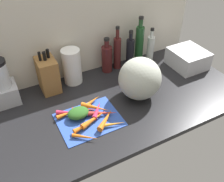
{
  "coord_description": "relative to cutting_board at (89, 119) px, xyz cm",
  "views": [
    {
      "loc": [
        -51.04,
        -101.28,
        97.91
      ],
      "look_at": [
        -0.96,
        -6.73,
        13.19
      ],
      "focal_mm": 39.57,
      "sensor_mm": 36.0,
      "label": 1
    }
  ],
  "objects": [
    {
      "name": "carrot_7",
      "position": [
        6.4,
        5.23,
        1.97
      ],
      "size": [
        14.22,
        14.53,
        3.14
      ],
      "primitive_type": "cone",
      "rotation": [
        0.0,
        1.57,
        -0.8
      ],
      "color": "orange",
      "rests_on": "cutting_board"
    },
    {
      "name": "cutting_board",
      "position": [
        0.0,
        0.0,
        0.0
      ],
      "size": [
        34.2,
        27.41,
        0.8
      ],
      "primitive_type": "cube",
      "color": "#2D51B7",
      "rests_on": "ground_plane"
    },
    {
      "name": "carrot_9",
      "position": [
        9.21,
        -10.65,
        1.49
      ],
      "size": [
        13.53,
        5.67,
        2.18
      ],
      "primitive_type": "cone",
      "rotation": [
        0.0,
        1.57,
        -0.27
      ],
      "color": "orange",
      "rests_on": "cutting_board"
    },
    {
      "name": "dish_rack",
      "position": [
        85.58,
        17.83,
        5.88
      ],
      "size": [
        22.81,
        24.34,
        12.57
      ],
      "primitive_type": "cube",
      "color": "silver",
      "rests_on": "ground_plane"
    },
    {
      "name": "carrot_11",
      "position": [
        -9.36,
        8.36,
        1.63
      ],
      "size": [
        13.08,
        3.16,
        2.47
      ],
      "primitive_type": "cone",
      "rotation": [
        0.0,
        1.57,
        0.05
      ],
      "color": "orange",
      "rests_on": "cutting_board"
    },
    {
      "name": "wall_back",
      "position": [
        16.59,
        47.51,
        29.6
      ],
      "size": [
        170.0,
        3.0,
        60.0
      ],
      "primitive_type": "cube",
      "color": "beige",
      "rests_on": "ground_plane"
    },
    {
      "name": "carrot_greens_pile",
      "position": [
        -4.43,
        4.61,
        2.98
      ],
      "size": [
        12.2,
        9.38,
        5.16
      ],
      "primitive_type": "ellipsoid",
      "color": "#2D6023",
      "rests_on": "cutting_board"
    },
    {
      "name": "paper_towel_roll",
      "position": [
        5.59,
        38.51,
        11.41
      ],
      "size": [
        11.94,
        11.94,
        23.63
      ],
      "primitive_type": "cylinder",
      "color": "white",
      "rests_on": "ground_plane"
    },
    {
      "name": "carrot_10",
      "position": [
        7.24,
        11.54,
        1.67
      ],
      "size": [
        12.3,
        7.32,
        2.54
      ],
      "primitive_type": "cone",
      "rotation": [
        0.0,
        1.57,
        0.42
      ],
      "color": "orange",
      "rests_on": "cutting_board"
    },
    {
      "name": "carrot_4",
      "position": [
        8.14,
        -0.6,
        1.75
      ],
      "size": [
        16.26,
        9.42,
        2.71
      ],
      "primitive_type": "cone",
      "rotation": [
        0.0,
        1.57,
        -0.43
      ],
      "color": "red",
      "rests_on": "cutting_board"
    },
    {
      "name": "carrot_1",
      "position": [
        -5.94,
        -5.13,
        1.75
      ],
      "size": [
        11.19,
        4.71,
        2.7
      ],
      "primitive_type": "cone",
      "rotation": [
        0.0,
        1.57,
        0.19
      ],
      "color": "orange",
      "rests_on": "cutting_board"
    },
    {
      "name": "knife_block",
      "position": [
        -10.6,
        37.4,
        10.73
      ],
      "size": [
        11.1,
        15.24,
        27.33
      ],
      "color": "olive",
      "rests_on": "ground_plane"
    },
    {
      "name": "bottle_2",
      "position": [
        47.96,
        36.31,
        11.22
      ],
      "size": [
        5.65,
        5.65,
        28.23
      ],
      "color": "black",
      "rests_on": "ground_plane"
    },
    {
      "name": "winter_squash",
      "position": [
        35.81,
        5.11,
        12.62
      ],
      "size": [
        25.85,
        24.84,
        26.05
      ],
      "primitive_type": "ellipsoid",
      "color": "#B2B7A8",
      "rests_on": "ground_plane"
    },
    {
      "name": "bottle_1",
      "position": [
        39.72,
        39.95,
        12.16
      ],
      "size": [
        5.26,
        5.26,
        31.35
      ],
      "color": "#471919",
      "rests_on": "ground_plane"
    },
    {
      "name": "bottle_0",
      "position": [
        31.41,
        39.61,
        9.78
      ],
      "size": [
        7.37,
        7.37,
        25.29
      ],
      "color": "#471919",
      "rests_on": "ground_plane"
    },
    {
      "name": "carrot_8",
      "position": [
        6.41,
        2.92,
        1.96
      ],
      "size": [
        10.93,
        12.58,
        3.11
      ],
      "primitive_type": "cone",
      "rotation": [
        0.0,
        1.57,
        0.9
      ],
      "color": "#B2264C",
      "rests_on": "cutting_board"
    },
    {
      "name": "carrot_3",
      "position": [
        -7.4,
        -11.91,
        1.43
      ],
      "size": [
        11.93,
        10.06,
        2.07
      ],
      "primitive_type": "cone",
      "rotation": [
        0.0,
        1.57,
        -0.67
      ],
      "color": "orange",
      "rests_on": "cutting_board"
    },
    {
      "name": "bottle_3",
      "position": [
        56.38,
        37.93,
        14.86
      ],
      "size": [
        5.88,
        5.88,
        35.63
      ],
      "color": "#19421E",
      "rests_on": "ground_plane"
    },
    {
      "name": "ground_plane",
      "position": [
        16.59,
        9.01,
        -1.9
      ],
      "size": [
        170.0,
        80.0,
        3.0
      ],
      "primitive_type": "cube",
      "color": "black"
    },
    {
      "name": "carrot_6",
      "position": [
        7.42,
        -6.08,
        2.09
      ],
      "size": [
        14.89,
        13.26,
        3.39
      ],
      "primitive_type": "cone",
      "rotation": [
        0.0,
        1.57,
        0.7
      ],
      "color": "orange",
      "rests_on": "cutting_board"
    },
    {
      "name": "carrot_0",
      "position": [
        1.79,
        -2.85,
        2.09
      ],
      "size": [
        17.37,
        8.58,
        3.37
      ],
      "primitive_type": "cone",
      "rotation": [
        0.0,
        1.57,
        0.32
      ],
      "color": "orange",
      "rests_on": "cutting_board"
    },
    {
      "name": "bottle_4",
      "position": [
        65.07,
        35.87,
        10.34
      ],
      "size": [
        5.2,
        5.2,
        26.47
      ],
      "color": "silver",
      "rests_on": "ground_plane"
    },
    {
      "name": "carrot_5",
      "position": [
        -9.44,
        9.18,
        1.86
      ],
      "size": [
        11.95,
        8.32,
        2.91
      ],
      "primitive_type": "cone",
      "rotation": [
        0.0,
        1.57,
        -0.5
      ],
      "color": "#B2264C",
      "rests_on": "cutting_board"
    },
    {
      "name": "blender_appliance",
      "position": [
        -37.39,
        37.79,
        11.8
      ],
      "size": [
        14.87,
        14.87,
        28.39
      ],
      "color": "#B2B2B7",
      "rests_on": "ground_plane"
    },
    {
      "name": "carrot_2",
      "position": [
        0.37,
        7.06,
        1.53
      ],
      "size": [
        13.75,
        9.01,
        2.26
      ],
      "primitive_type": "cone",
      "rotation": [
        0.0,
        1.57,
        -0.51
      ],
      "color": "red",
      "rests_on": "cutting_board"
    }
  ]
}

